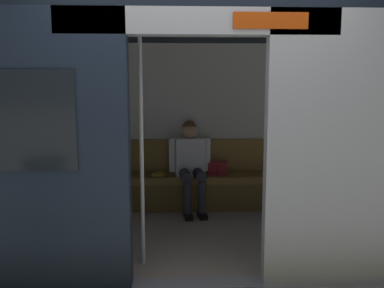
# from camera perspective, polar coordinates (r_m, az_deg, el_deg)

# --- Properties ---
(ground_plane) EXTENTS (60.00, 60.00, 0.00)m
(ground_plane) POSITION_cam_1_polar(r_m,az_deg,el_deg) (3.51, 0.76, -19.29)
(ground_plane) COLOR gray
(train_car) EXTENTS (6.40, 2.59, 2.32)m
(train_car) POSITION_cam_1_polar(r_m,az_deg,el_deg) (4.25, -1.13, 6.87)
(train_car) COLOR #ADAFB5
(train_car) RESTS_ON ground_plane
(bench_seat) EXTENTS (3.23, 0.44, 0.46)m
(bench_seat) POSITION_cam_1_polar(r_m,az_deg,el_deg) (5.34, -0.42, -5.63)
(bench_seat) COLOR olive
(bench_seat) RESTS_ON ground_plane
(person_seated) EXTENTS (0.55, 0.71, 1.18)m
(person_seated) POSITION_cam_1_polar(r_m,az_deg,el_deg) (5.23, -0.21, -2.28)
(person_seated) COLOR silver
(person_seated) RESTS_ON ground_plane
(handbag) EXTENTS (0.26, 0.15, 0.17)m
(handbag) POSITION_cam_1_polar(r_m,az_deg,el_deg) (5.39, 3.59, -3.45)
(handbag) COLOR maroon
(handbag) RESTS_ON bench_seat
(book) EXTENTS (0.22, 0.26, 0.03)m
(book) POSITION_cam_1_polar(r_m,az_deg,el_deg) (5.39, -4.57, -4.22)
(book) COLOR gold
(book) RESTS_ON bench_seat
(grab_pole_door) EXTENTS (0.04, 0.04, 2.18)m
(grab_pole_door) POSITION_cam_1_polar(r_m,az_deg,el_deg) (3.56, -7.20, -0.42)
(grab_pole_door) COLOR silver
(grab_pole_door) RESTS_ON ground_plane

